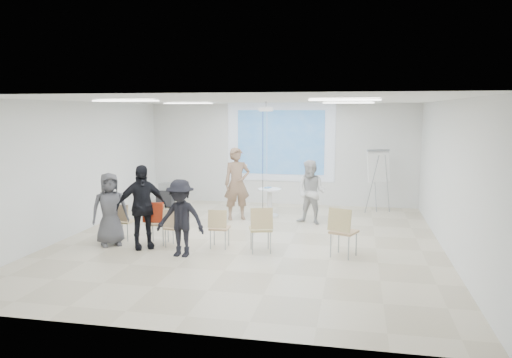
% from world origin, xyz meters
% --- Properties ---
extents(floor, '(8.00, 9.00, 0.10)m').
position_xyz_m(floor, '(0.00, 0.00, -0.05)').
color(floor, beige).
rests_on(floor, ground).
extents(ceiling, '(8.00, 9.00, 0.10)m').
position_xyz_m(ceiling, '(0.00, 0.00, 3.05)').
color(ceiling, white).
rests_on(ceiling, wall_back).
extents(wall_back, '(8.00, 0.10, 3.00)m').
position_xyz_m(wall_back, '(0.00, 4.55, 1.50)').
color(wall_back, silver).
rests_on(wall_back, floor).
extents(wall_left, '(0.10, 9.00, 3.00)m').
position_xyz_m(wall_left, '(-4.05, 0.00, 1.50)').
color(wall_left, silver).
rests_on(wall_left, floor).
extents(wall_right, '(0.10, 9.00, 3.00)m').
position_xyz_m(wall_right, '(4.05, 0.00, 1.50)').
color(wall_right, silver).
rests_on(wall_right, floor).
extents(projection_halo, '(3.20, 0.01, 2.30)m').
position_xyz_m(projection_halo, '(0.00, 4.49, 1.85)').
color(projection_halo, silver).
rests_on(projection_halo, wall_back).
extents(projection_image, '(2.60, 0.01, 1.90)m').
position_xyz_m(projection_image, '(0.00, 4.47, 1.85)').
color(projection_image, teal).
rests_on(projection_image, wall_back).
extents(pedestal_table, '(0.74, 0.74, 0.77)m').
position_xyz_m(pedestal_table, '(0.00, 2.61, 0.43)').
color(pedestal_table, white).
rests_on(pedestal_table, floor).
extents(player_left, '(0.92, 0.80, 2.10)m').
position_xyz_m(player_left, '(-0.77, 2.12, 1.05)').
color(player_left, '#93715A').
rests_on(player_left, floor).
extents(player_right, '(1.02, 0.92, 1.75)m').
position_xyz_m(player_right, '(1.15, 1.98, 0.88)').
color(player_right, silver).
rests_on(player_right, floor).
extents(controller_left, '(0.10, 0.14, 0.04)m').
position_xyz_m(controller_left, '(-0.59, 2.37, 1.39)').
color(controller_left, white).
rests_on(controller_left, player_left).
extents(controller_right, '(0.07, 0.12, 0.04)m').
position_xyz_m(controller_right, '(0.97, 2.23, 1.18)').
color(controller_right, silver).
rests_on(controller_right, player_right).
extents(chair_far_left, '(0.41, 0.43, 0.80)m').
position_xyz_m(chair_far_left, '(-2.69, -0.41, 0.47)').
color(chair_far_left, tan).
rests_on(chair_far_left, floor).
extents(chair_left_mid, '(0.44, 0.47, 0.89)m').
position_xyz_m(chair_left_mid, '(-1.83, -0.63, 0.53)').
color(chair_left_mid, tan).
rests_on(chair_left_mid, floor).
extents(chair_left_inner, '(0.44, 0.46, 0.80)m').
position_xyz_m(chair_left_inner, '(-1.40, -0.75, 0.47)').
color(chair_left_inner, tan).
rests_on(chair_left_inner, floor).
extents(chair_center, '(0.39, 0.42, 0.82)m').
position_xyz_m(chair_center, '(-0.48, -0.64, 0.48)').
color(chair_center, tan).
rests_on(chair_center, floor).
extents(chair_right_inner, '(0.55, 0.57, 0.93)m').
position_xyz_m(chair_right_inner, '(0.42, -0.78, 0.55)').
color(chair_right_inner, tan).
rests_on(chair_right_inner, floor).
extents(chair_right_far, '(0.61, 0.62, 0.97)m').
position_xyz_m(chair_right_far, '(1.99, -0.78, 0.58)').
color(chair_right_far, tan).
rests_on(chair_right_far, floor).
extents(red_jacket, '(0.44, 0.13, 0.41)m').
position_xyz_m(red_jacket, '(-1.84, -0.77, 0.72)').
color(red_jacket, '#A12B13').
rests_on(red_jacket, chair_left_mid).
extents(laptop, '(0.32, 0.26, 0.02)m').
position_xyz_m(laptop, '(-1.39, -0.66, 0.43)').
color(laptop, black).
rests_on(laptop, chair_left_inner).
extents(audience_left, '(1.33, 1.21, 1.97)m').
position_xyz_m(audience_left, '(-2.02, -0.91, 0.98)').
color(audience_left, black).
rests_on(audience_left, floor).
extents(audience_mid, '(1.14, 0.68, 1.70)m').
position_xyz_m(audience_mid, '(-1.05, -1.30, 0.85)').
color(audience_mid, black).
rests_on(audience_mid, floor).
extents(audience_outer, '(1.00, 0.93, 1.71)m').
position_xyz_m(audience_outer, '(-2.77, -0.83, 0.85)').
color(audience_outer, '#555459').
rests_on(audience_outer, floor).
extents(flipchart_easel, '(0.70, 0.56, 1.74)m').
position_xyz_m(flipchart_easel, '(2.81, 3.67, 1.29)').
color(flipchart_easel, gray).
rests_on(flipchart_easel, floor).
extents(av_cart, '(0.49, 0.40, 0.71)m').
position_xyz_m(av_cart, '(-3.21, 3.34, 0.33)').
color(av_cart, black).
rests_on(av_cart, floor).
extents(ceiling_projector, '(0.30, 0.25, 3.00)m').
position_xyz_m(ceiling_projector, '(0.10, 1.49, 2.69)').
color(ceiling_projector, white).
rests_on(ceiling_projector, ceiling).
extents(fluor_panel_nw, '(1.20, 0.30, 0.02)m').
position_xyz_m(fluor_panel_nw, '(-2.00, 2.00, 2.97)').
color(fluor_panel_nw, white).
rests_on(fluor_panel_nw, ceiling).
extents(fluor_panel_ne, '(1.20, 0.30, 0.02)m').
position_xyz_m(fluor_panel_ne, '(2.00, 2.00, 2.97)').
color(fluor_panel_ne, white).
rests_on(fluor_panel_ne, ceiling).
extents(fluor_panel_sw, '(1.20, 0.30, 0.02)m').
position_xyz_m(fluor_panel_sw, '(-2.00, -1.50, 2.97)').
color(fluor_panel_sw, white).
rests_on(fluor_panel_sw, ceiling).
extents(fluor_panel_se, '(1.20, 0.30, 0.02)m').
position_xyz_m(fluor_panel_se, '(2.00, -1.50, 2.97)').
color(fluor_panel_se, white).
rests_on(fluor_panel_se, ceiling).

